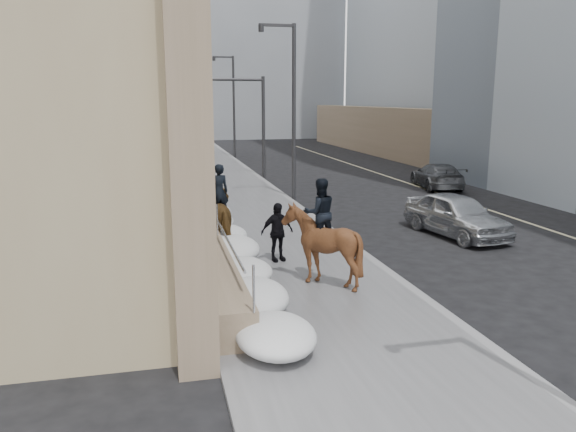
# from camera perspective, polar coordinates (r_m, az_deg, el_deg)

# --- Properties ---
(ground) EXTENTS (140.00, 140.00, 0.00)m
(ground) POSITION_cam_1_polar(r_m,az_deg,el_deg) (12.87, 3.04, -9.62)
(ground) COLOR black
(ground) RESTS_ON ground
(sidewalk) EXTENTS (5.00, 80.00, 0.12)m
(sidewalk) POSITION_cam_1_polar(r_m,az_deg,el_deg) (22.25, -4.20, -0.25)
(sidewalk) COLOR #4F4F51
(sidewalk) RESTS_ON ground
(curb) EXTENTS (0.24, 80.00, 0.12)m
(curb) POSITION_cam_1_polar(r_m,az_deg,el_deg) (22.80, 2.31, 0.07)
(curb) COLOR slate
(curb) RESTS_ON ground
(lane_line) EXTENTS (0.15, 70.00, 0.01)m
(lane_line) POSITION_cam_1_polar(r_m,az_deg,el_deg) (26.03, 19.27, 0.76)
(lane_line) COLOR #BFB78C
(lane_line) RESTS_ON ground
(limestone_building) EXTENTS (6.10, 44.00, 18.00)m
(limestone_building) POSITION_cam_1_polar(r_m,az_deg,el_deg) (31.79, -17.49, 18.90)
(limestone_building) COLOR #938160
(limestone_building) RESTS_ON ground
(bg_building_mid) EXTENTS (30.00, 12.00, 28.00)m
(bg_building_mid) POSITION_cam_1_polar(r_m,az_deg,el_deg) (72.47, -7.76, 19.09)
(bg_building_mid) COLOR slate
(bg_building_mid) RESTS_ON ground
(bg_building_far) EXTENTS (24.00, 12.00, 20.00)m
(bg_building_far) POSITION_cam_1_polar(r_m,az_deg,el_deg) (83.70, -15.60, 15.04)
(bg_building_far) COLOR gray
(bg_building_far) RESTS_ON ground
(streetlight_mid) EXTENTS (1.71, 0.24, 8.00)m
(streetlight_mid) POSITION_cam_1_polar(r_m,az_deg,el_deg) (26.22, 0.26, 11.56)
(streetlight_mid) COLOR #2D2D30
(streetlight_mid) RESTS_ON ground
(streetlight_far) EXTENTS (1.71, 0.24, 8.00)m
(streetlight_far) POSITION_cam_1_polar(r_m,az_deg,el_deg) (45.90, -5.73, 11.62)
(streetlight_far) COLOR #2D2D30
(streetlight_far) RESTS_ON ground
(traffic_signal) EXTENTS (4.10, 0.22, 6.00)m
(traffic_signal) POSITION_cam_1_polar(r_m,az_deg,el_deg) (33.94, -4.08, 10.61)
(traffic_signal) COLOR #2D2D30
(traffic_signal) RESTS_ON ground
(snow_bank) EXTENTS (1.70, 18.10, 0.76)m
(snow_bank) POSITION_cam_1_polar(r_m,az_deg,el_deg) (20.15, -7.35, -0.40)
(snow_bank) COLOR silver
(snow_bank) RESTS_ON sidewalk
(mounted_horse_left) EXTENTS (1.48, 2.47, 2.64)m
(mounted_horse_left) POSITION_cam_1_polar(r_m,az_deg,el_deg) (17.36, -6.55, -0.01)
(mounted_horse_left) COLOR #432D14
(mounted_horse_left) RESTS_ON sidewalk
(mounted_horse_right) EXTENTS (1.67, 1.87, 2.66)m
(mounted_horse_right) POSITION_cam_1_polar(r_m,az_deg,el_deg) (14.03, 3.36, -2.52)
(mounted_horse_right) COLOR #432513
(mounted_horse_right) RESTS_ON sidewalk
(pedestrian) EXTENTS (1.07, 0.64, 1.70)m
(pedestrian) POSITION_cam_1_polar(r_m,az_deg,el_deg) (16.05, -1.12, -1.63)
(pedestrian) COLOR black
(pedestrian) RESTS_ON sidewalk
(car_silver) EXTENTS (2.41, 4.62, 1.50)m
(car_silver) POSITION_cam_1_polar(r_m,az_deg,el_deg) (20.37, 16.72, 0.13)
(car_silver) COLOR #B6B9BF
(car_silver) RESTS_ON ground
(car_grey) EXTENTS (2.67, 4.89, 1.34)m
(car_grey) POSITION_cam_1_polar(r_m,az_deg,el_deg) (31.06, 14.90, 3.97)
(car_grey) COLOR #515458
(car_grey) RESTS_ON ground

